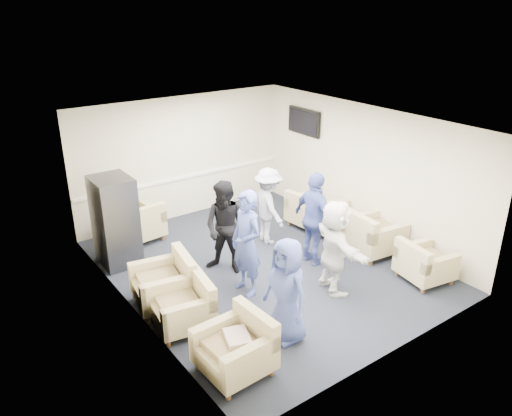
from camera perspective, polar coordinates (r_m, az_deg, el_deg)
floor at (r=9.30m, az=0.88°, el=-6.65°), size 6.00×6.00×0.00m
ceiling at (r=8.31m, az=0.99°, el=9.78°), size 6.00×6.00×0.00m
back_wall at (r=11.13m, az=-8.35°, el=5.72°), size 5.00×0.02×2.70m
front_wall at (r=6.78m, az=16.32°, el=-6.56°), size 5.00×0.02×2.70m
left_wall at (r=7.62m, az=-14.37°, el=-2.99°), size 0.02×6.00×2.70m
right_wall at (r=10.32m, az=12.18°, el=4.07°), size 0.02×6.00×2.70m
chair_rail at (r=11.25m, az=-8.18°, el=3.51°), size 4.98×0.04×0.06m
tv at (r=11.32m, az=5.50°, el=9.79°), size 0.10×1.00×0.58m
armchair_left_near at (r=6.78m, az=-2.08°, el=-15.78°), size 0.89×0.89×0.69m
armchair_left_mid at (r=7.64m, az=-8.01°, el=-11.19°), size 0.94×0.94×0.66m
armchair_left_far at (r=8.19m, az=-10.15°, el=-8.59°), size 1.04×1.04×0.72m
armchair_right_near at (r=9.17m, az=18.55°, el=-6.13°), size 0.92×0.92×0.64m
armchair_right_midnear at (r=9.84m, az=13.03°, el=-3.12°), size 1.02×1.02×0.74m
armchair_right_midfar at (r=10.31m, az=9.63°, el=-1.70°), size 0.95×0.95×0.71m
armchair_right_far at (r=10.80m, az=6.16°, el=-0.42°), size 0.93×0.93×0.68m
armchair_corner at (r=10.39m, az=-13.18°, el=-1.85°), size 0.96×0.96×0.69m
vending_machine at (r=9.42m, az=-15.75°, el=-1.45°), size 0.68×0.79×1.68m
backpack at (r=8.09m, az=-7.42°, el=-9.65°), size 0.33×0.27×0.50m
pillow at (r=6.67m, az=-2.16°, el=-14.69°), size 0.41×0.47×0.12m
person_front_left at (r=7.10m, az=3.54°, el=-9.42°), size 0.54×0.80×1.58m
person_mid_left at (r=8.13m, az=-1.10°, el=-4.06°), size 0.45×0.67×1.80m
person_back_left at (r=8.79m, az=-3.40°, el=-2.28°), size 1.00×1.05×1.71m
person_back_right at (r=9.88m, az=1.43°, el=0.23°), size 0.74×1.09×1.56m
person_mid_right at (r=9.11m, az=6.75°, el=-1.27°), size 0.46×1.05×1.77m
person_front_right at (r=8.31m, az=8.99°, el=-4.40°), size 0.90×1.58×1.63m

